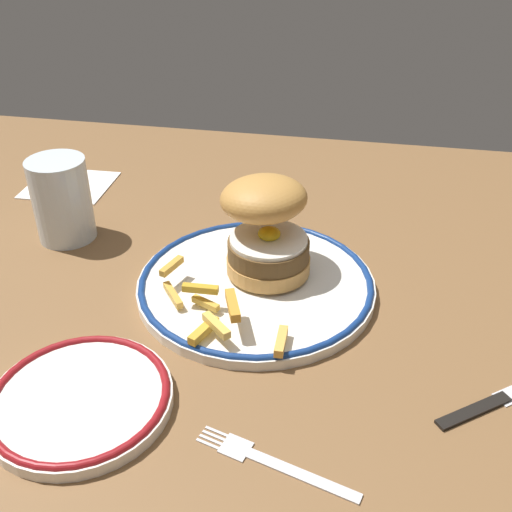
# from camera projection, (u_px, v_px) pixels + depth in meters

# --- Properties ---
(ground_plane) EXTENTS (1.34, 0.99, 0.04)m
(ground_plane) POSITION_uv_depth(u_px,v_px,m) (269.00, 313.00, 0.69)
(ground_plane) COLOR brown
(dinner_plate) EXTENTS (0.27, 0.27, 0.02)m
(dinner_plate) POSITION_uv_depth(u_px,v_px,m) (256.00, 283.00, 0.69)
(dinner_plate) COLOR white
(dinner_plate) RESTS_ON ground_plane
(burger) EXTENTS (0.14, 0.14, 0.11)m
(burger) POSITION_uv_depth(u_px,v_px,m) (266.00, 224.00, 0.68)
(burger) COLOR #C08944
(burger) RESTS_ON dinner_plate
(fries_pile) EXTENTS (0.15, 0.25, 0.03)m
(fries_pile) POSITION_uv_depth(u_px,v_px,m) (220.00, 293.00, 0.64)
(fries_pile) COLOR #EEAD43
(fries_pile) RESTS_ON dinner_plate
(water_glass) EXTENTS (0.07, 0.07, 0.11)m
(water_glass) POSITION_uv_depth(u_px,v_px,m) (63.00, 205.00, 0.77)
(water_glass) COLOR silver
(water_glass) RESTS_ON ground_plane
(side_plate) EXTENTS (0.17, 0.17, 0.02)m
(side_plate) POSITION_uv_depth(u_px,v_px,m) (81.00, 399.00, 0.54)
(side_plate) COLOR white
(side_plate) RESTS_ON ground_plane
(fork) EXTENTS (0.14, 0.05, 0.00)m
(fork) POSITION_uv_depth(u_px,v_px,m) (272.00, 462.00, 0.49)
(fork) COLOR silver
(fork) RESTS_ON ground_plane
(knife) EXTENTS (0.15, 0.12, 0.01)m
(knife) POSITION_uv_depth(u_px,v_px,m) (503.00, 397.00, 0.55)
(knife) COLOR black
(knife) RESTS_ON ground_plane
(napkin) EXTENTS (0.13, 0.11, 0.00)m
(napkin) POSITION_uv_depth(u_px,v_px,m) (70.00, 185.00, 0.92)
(napkin) COLOR white
(napkin) RESTS_ON ground_plane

